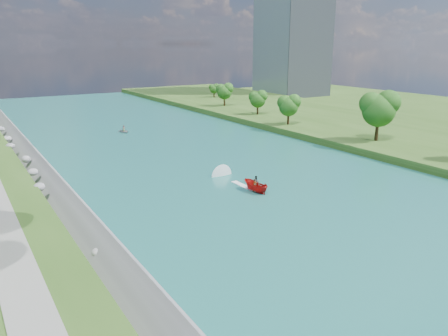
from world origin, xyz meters
TOP-DOWN VIEW (x-y plane):
  - ground at (0.00, 0.00)m, footprint 260.00×260.00m
  - river_water at (0.00, 20.00)m, footprint 55.00×240.00m
  - berm_east at (49.50, 20.00)m, footprint 44.00×240.00m
  - riprap_bank at (-25.87, 19.15)m, footprint 4.25×236.00m
  - office_tower at (82.50, 95.00)m, footprint 22.00×22.00m
  - trees_east at (35.50, 19.64)m, footprint 17.38×137.22m
  - motorboat at (-0.66, 5.65)m, footprint 3.60×19.04m
  - raft at (-1.72, 54.67)m, footprint 2.79×3.56m

SIDE VIEW (x-z plane):
  - ground at x=0.00m, z-range 0.00..0.00m
  - river_water at x=0.00m, z-range 0.00..0.10m
  - raft at x=-1.72m, z-range -0.32..1.27m
  - berm_east at x=49.50m, z-range 0.00..1.50m
  - motorboat at x=-0.66m, z-range -0.21..1.86m
  - riprap_bank at x=-25.87m, z-range -0.32..3.97m
  - trees_east at x=35.50m, z-range 0.26..11.70m
  - office_tower at x=82.50m, z-range 0.00..60.00m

